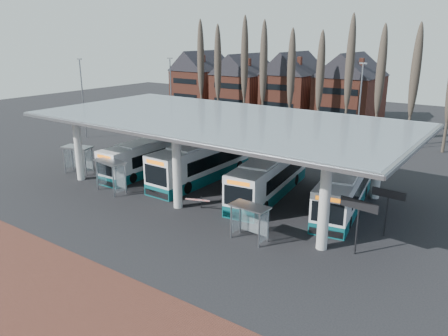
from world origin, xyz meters
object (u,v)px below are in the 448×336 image
Objects in this scene: bus_2 at (270,177)px; bus_0 at (151,156)px; bus_1 at (205,161)px; shelter_0 at (79,153)px; shelter_1 at (112,169)px; bus_3 at (345,190)px; shelter_2 at (251,214)px.

bus_0 is at bearing 175.52° from bus_2.
bus_1 reaches higher than shelter_0.
bus_1 is 8.63m from shelter_1.
shelter_1 is at bearing -119.85° from bus_1.
bus_0 reaches higher than shelter_1.
bus_0 is 19.25m from bus_3.
bus_2 reaches higher than bus_3.
shelter_0 is at bearing 175.40° from shelter_2.
shelter_1 is (1.51, -6.28, 0.49)m from bus_0.
bus_3 is (13.36, 0.33, -0.20)m from bus_1.
shelter_2 is (-3.06, -8.84, 0.26)m from bus_3.
bus_3 is at bearing -1.32° from bus_2.
bus_3 is 3.71× the size of shelter_1.
bus_3 is at bearing 73.82° from shelter_2.
bus_2 is 1.05× the size of bus_3.
bus_3 is 4.40× the size of shelter_2.
shelter_2 is at bearing -76.54° from bus_2.
shelter_0 is at bearing -141.16° from bus_0.
shelter_1 is 14.66m from shelter_2.
bus_2 is (7.11, -0.40, -0.12)m from bus_1.
bus_2 is 6.29m from bus_3.
bus_0 is 0.89× the size of bus_1.
bus_0 reaches higher than bus_3.
bus_2 is 3.96× the size of shelter_0.
bus_3 is (6.24, 0.73, -0.08)m from bus_2.
shelter_2 is (3.18, -8.11, 0.17)m from bus_2.
shelter_0 is 21.70m from shelter_2.
bus_0 is 12.97m from bus_2.
shelter_1 is (6.89, -1.81, 0.08)m from shelter_0.
bus_1 is 1.06× the size of bus_2.
bus_1 is 1.11× the size of bus_3.
bus_1 is 13.35m from shelter_2.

